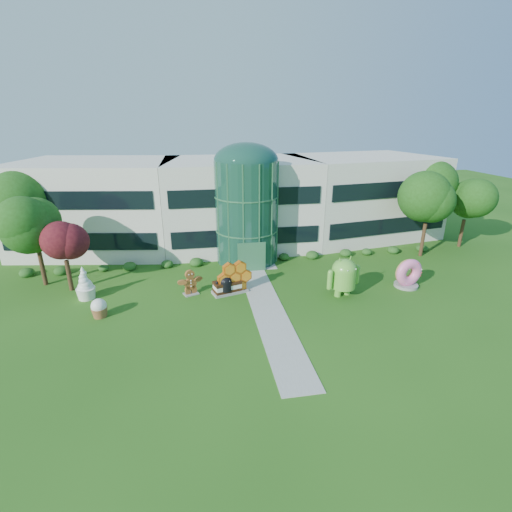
{
  "coord_description": "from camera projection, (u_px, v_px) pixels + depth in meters",
  "views": [
    {
      "loc": [
        -5.09,
        -22.75,
        13.54
      ],
      "look_at": [
        -0.11,
        6.0,
        2.6
      ],
      "focal_mm": 26.0,
      "sensor_mm": 36.0,
      "label": 1
    }
  ],
  "objects": [
    {
      "name": "cupcake",
      "position": [
        99.0,
        308.0,
        26.6
      ],
      "size": [
        1.32,
        1.32,
        1.42
      ],
      "primitive_type": null,
      "rotation": [
        0.0,
        0.0,
        -0.13
      ],
      "color": "white",
      "rests_on": "ground"
    },
    {
      "name": "walkway",
      "position": [
        266.0,
        305.0,
        28.39
      ],
      "size": [
        2.4,
        20.0,
        0.04
      ],
      "primitive_type": "cube",
      "color": "#9E9E93",
      "rests_on": "ground"
    },
    {
      "name": "froyo",
      "position": [
        85.0,
        283.0,
        29.08
      ],
      "size": [
        2.05,
        2.05,
        2.69
      ],
      "primitive_type": null,
      "rotation": [
        0.0,
        0.0,
        0.4
      ],
      "color": "white",
      "rests_on": "ground"
    },
    {
      "name": "donut",
      "position": [
        408.0,
        273.0,
        31.19
      ],
      "size": [
        2.6,
        1.52,
        2.56
      ],
      "primitive_type": null,
      "rotation": [
        0.0,
        0.0,
        0.14
      ],
      "color": "#E7579D",
      "rests_on": "ground"
    },
    {
      "name": "honeycomb",
      "position": [
        235.0,
        279.0,
        30.17
      ],
      "size": [
        3.28,
        1.92,
        2.43
      ],
      "primitive_type": null,
      "rotation": [
        0.0,
        0.0,
        0.28
      ],
      "color": "orange",
      "rests_on": "ground"
    },
    {
      "name": "tree_red",
      "position": [
        66.0,
        256.0,
        29.94
      ],
      "size": [
        4.0,
        4.0,
        6.0
      ],
      "primitive_type": null,
      "color": "#3F0C14",
      "rests_on": "ground"
    },
    {
      "name": "ground",
      "position": [
        272.0,
        319.0,
        26.56
      ],
      "size": [
        140.0,
        140.0,
        0.0
      ],
      "primitive_type": "plane",
      "color": "#215114",
      "rests_on": "ground"
    },
    {
      "name": "building",
      "position": [
        239.0,
        202.0,
        41.53
      ],
      "size": [
        46.0,
        15.0,
        9.3
      ],
      "primitive_type": null,
      "color": "beige",
      "rests_on": "ground"
    },
    {
      "name": "atrium",
      "position": [
        247.0,
        212.0,
        35.91
      ],
      "size": [
        6.0,
        6.0,
        9.8
      ],
      "primitive_type": "cylinder",
      "color": "#194738",
      "rests_on": "ground"
    },
    {
      "name": "gingerbread",
      "position": [
        190.0,
        282.0,
        29.88
      ],
      "size": [
        2.5,
        1.68,
        2.16
      ],
      "primitive_type": null,
      "rotation": [
        0.0,
        0.0,
        0.37
      ],
      "color": "brown",
      "rests_on": "ground"
    },
    {
      "name": "android_black",
      "position": [
        225.0,
        284.0,
        29.88
      ],
      "size": [
        1.88,
        1.45,
        1.91
      ],
      "primitive_type": null,
      "rotation": [
        0.0,
        0.0,
        0.21
      ],
      "color": "black",
      "rests_on": "ground"
    },
    {
      "name": "ice_cream_sandwich",
      "position": [
        227.0,
        287.0,
        30.26
      ],
      "size": [
        2.67,
        1.85,
        1.08
      ],
      "primitive_type": null,
      "rotation": [
        0.0,
        0.0,
        0.29
      ],
      "color": "black",
      "rests_on": "ground"
    },
    {
      "name": "android_green",
      "position": [
        344.0,
        274.0,
        29.49
      ],
      "size": [
        3.65,
        2.9,
        3.63
      ],
      "primitive_type": null,
      "rotation": [
        0.0,
        0.0,
        0.27
      ],
      "color": "#61B239",
      "rests_on": "ground"
    },
    {
      "name": "trees_backdrop",
      "position": [
        245.0,
        217.0,
        37.08
      ],
      "size": [
        52.0,
        8.0,
        8.4
      ],
      "primitive_type": null,
      "color": "#1D4511",
      "rests_on": "ground"
    }
  ]
}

